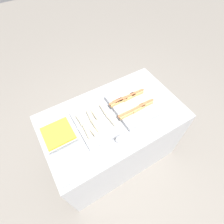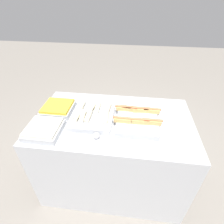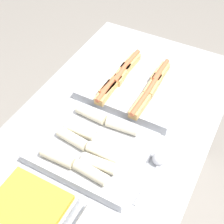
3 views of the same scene
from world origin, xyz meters
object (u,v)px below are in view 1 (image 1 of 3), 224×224
tray_side_back (59,135)px  serving_spoon_near (117,141)px  tray_wraps (96,122)px  tray_hotdogs (131,105)px  tray_side_front (72,163)px

tray_side_back → serving_spoon_near: size_ratio=1.14×
tray_wraps → serving_spoon_near: bearing=-74.9°
tray_hotdogs → tray_wraps: 0.40m
tray_wraps → tray_side_back: 0.36m
tray_hotdogs → serving_spoon_near: 0.43m
tray_wraps → serving_spoon_near: size_ratio=1.85×
tray_wraps → tray_side_back: bearing=170.8°
tray_hotdogs → tray_side_back: (-0.76, 0.06, 0.00)m
tray_wraps → tray_side_front: (-0.36, -0.25, 0.00)m
tray_hotdogs → tray_side_back: tray_hotdogs is taller
tray_wraps → tray_side_back: tray_wraps is taller
tray_hotdogs → tray_side_front: 0.80m
tray_hotdogs → tray_wraps: bearing=-179.7°
tray_side_front → serving_spoon_near: tray_side_front is taller
tray_wraps → tray_side_back: size_ratio=1.62×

